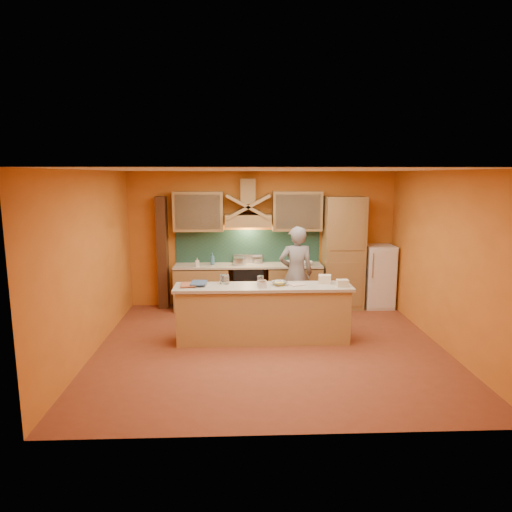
{
  "coord_description": "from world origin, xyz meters",
  "views": [
    {
      "loc": [
        -0.51,
        -6.92,
        2.73
      ],
      "look_at": [
        -0.19,
        0.9,
        1.33
      ],
      "focal_mm": 32.0,
      "sensor_mm": 36.0,
      "label": 1
    }
  ],
  "objects_px": {
    "fridge": "(378,276)",
    "mixing_bowl": "(279,283)",
    "person": "(296,274)",
    "kitchen_scale": "(262,284)",
    "stove": "(248,287)"
  },
  "relations": [
    {
      "from": "fridge",
      "to": "mixing_bowl",
      "type": "distance_m",
      "value": 2.93
    },
    {
      "from": "stove",
      "to": "kitchen_scale",
      "type": "relative_size",
      "value": 7.18
    },
    {
      "from": "fridge",
      "to": "kitchen_scale",
      "type": "distance_m",
      "value": 3.25
    },
    {
      "from": "fridge",
      "to": "kitchen_scale",
      "type": "relative_size",
      "value": 10.38
    },
    {
      "from": "fridge",
      "to": "mixing_bowl",
      "type": "height_order",
      "value": "fridge"
    },
    {
      "from": "stove",
      "to": "mixing_bowl",
      "type": "xyz_separation_m",
      "value": [
        0.47,
        -1.87,
        0.53
      ]
    },
    {
      "from": "person",
      "to": "mixing_bowl",
      "type": "xyz_separation_m",
      "value": [
        -0.42,
        -1.09,
        0.08
      ]
    },
    {
      "from": "mixing_bowl",
      "to": "stove",
      "type": "bearing_deg",
      "value": 104.0
    },
    {
      "from": "kitchen_scale",
      "to": "mixing_bowl",
      "type": "height_order",
      "value": "kitchen_scale"
    },
    {
      "from": "person",
      "to": "fridge",
      "type": "bearing_deg",
      "value": -159.76
    },
    {
      "from": "mixing_bowl",
      "to": "person",
      "type": "bearing_deg",
      "value": 69.18
    },
    {
      "from": "person",
      "to": "mixing_bowl",
      "type": "bearing_deg",
      "value": 66.2
    },
    {
      "from": "mixing_bowl",
      "to": "fridge",
      "type": "bearing_deg",
      "value": 39.97
    },
    {
      "from": "fridge",
      "to": "person",
      "type": "relative_size",
      "value": 0.73
    },
    {
      "from": "stove",
      "to": "person",
      "type": "xyz_separation_m",
      "value": [
        0.88,
        -0.78,
        0.45
      ]
    }
  ]
}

